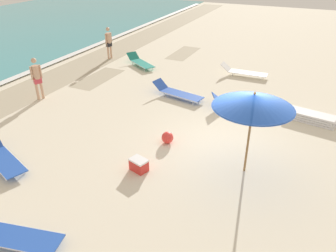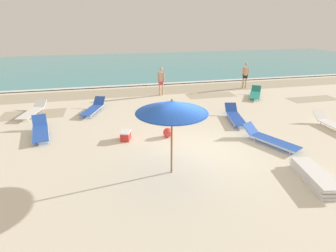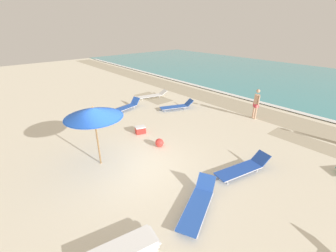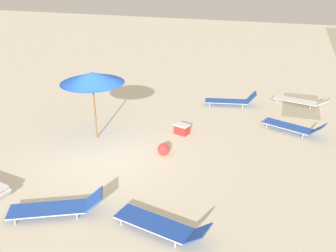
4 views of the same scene
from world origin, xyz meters
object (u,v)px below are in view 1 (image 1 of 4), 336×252
lounger_stack (308,116)px  beach_ball (167,138)px  sun_lounger_under_umbrella (140,62)px  sun_lounger_near_water_right (11,235)px  sun_lounger_mid_beach_pair_a (177,92)px  beachgoer_shoreline_child (37,76)px  sun_lounger_beside_umbrella (2,158)px  cooler_box (139,165)px  sun_lounger_mid_beach_solo (244,72)px  sun_lounger_mid_beach_pair_b (240,102)px  beachgoer_wading_adult (109,41)px  beach_umbrella (254,101)px

lounger_stack → beach_ball: (-3.56, 4.06, 0.03)m
lounger_stack → sun_lounger_under_umbrella: (3.08, 8.68, 0.04)m
sun_lounger_near_water_right → sun_lounger_mid_beach_pair_a: (8.69, -0.18, -0.01)m
beachgoer_shoreline_child → beach_ball: size_ratio=4.54×
lounger_stack → sun_lounger_beside_umbrella: 10.38m
beach_ball → cooler_box: bearing=176.0°
sun_lounger_mid_beach_solo → cooler_box: sun_lounger_mid_beach_solo is taller
sun_lounger_mid_beach_pair_b → beachgoer_shoreline_child: size_ratio=1.31×
sun_lounger_mid_beach_pair_b → beach_ball: (-3.72, 1.49, -0.02)m
lounger_stack → beach_ball: size_ratio=5.17×
sun_lounger_beside_umbrella → sun_lounger_mid_beach_pair_a: size_ratio=0.94×
sun_lounger_mid_beach_pair_a → beach_ball: (-3.57, -1.16, -0.01)m
beachgoer_wading_adult → beach_ball: size_ratio=4.54×
lounger_stack → sun_lounger_near_water_right: 10.23m
sun_lounger_beside_umbrella → sun_lounger_mid_beach_pair_a: (6.65, -2.76, -0.00)m
sun_lounger_near_water_right → sun_lounger_under_umbrella: bearing=3.9°
sun_lounger_beside_umbrella → sun_lounger_mid_beach_pair_b: sun_lounger_beside_umbrella is taller
lounger_stack → beachgoer_wading_adult: beachgoer_wading_adult is taller
sun_lounger_near_water_right → sun_lounger_mid_beach_pair_a: bearing=-12.9°
sun_lounger_mid_beach_pair_b → beach_ball: size_ratio=5.94×
sun_lounger_near_water_right → beach_ball: bearing=-26.4°
lounger_stack → beach_umbrella: bearing=170.9°
sun_lounger_under_umbrella → beach_ball: bearing=-111.8°
lounger_stack → sun_lounger_beside_umbrella: size_ratio=0.90×
sun_lounger_beside_umbrella → sun_lounger_mid_beach_solo: size_ratio=0.98×
lounger_stack → sun_lounger_mid_beach_solo: (3.79, 3.26, 0.04)m
beach_umbrella → beach_ball: bearing=79.6°
sun_lounger_under_umbrella → cooler_box: bearing=-118.3°
sun_lounger_mid_beach_pair_b → beachgoer_wading_adult: bearing=42.1°
sun_lounger_mid_beach_pair_b → cooler_box: bearing=137.4°
beachgoer_wading_adult → sun_lounger_beside_umbrella: bearing=-148.0°
lounger_stack → cooler_box: cooler_box is taller
sun_lounger_mid_beach_pair_b → sun_lounger_beside_umbrella: bearing=115.5°
sun_lounger_mid_beach_pair_a → cooler_box: bearing=-156.5°
beach_umbrella → beachgoer_shoreline_child: size_ratio=1.37×
sun_lounger_under_umbrella → sun_lounger_near_water_right: 12.22m
cooler_box → beach_ball: bearing=103.3°
beach_ball → sun_lounger_near_water_right: bearing=165.4°
sun_lounger_beside_umbrella → beachgoer_wading_adult: beachgoer_wading_adult is taller
sun_lounger_beside_umbrella → sun_lounger_mid_beach_pair_b: (6.80, -5.41, -0.00)m
lounger_stack → sun_lounger_mid_beach_pair_b: bearing=96.8°
sun_lounger_mid_beach_pair_a → beachgoer_wading_adult: bearing=70.7°
cooler_box → sun_lounger_near_water_right: bearing=-92.3°
beach_umbrella → sun_lounger_beside_umbrella: 7.31m
beachgoer_wading_adult → beachgoer_shoreline_child: bearing=-159.2°
sun_lounger_under_umbrella → sun_lounger_mid_beach_solo: bearing=-49.2°
sun_lounger_mid_beach_pair_a → lounger_stack: bearing=-77.7°
sun_lounger_mid_beach_pair_a → sun_lounger_under_umbrella: bearing=60.8°
lounger_stack → cooler_box: 6.72m
beach_ball → sun_lounger_mid_beach_pair_a: bearing=18.0°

